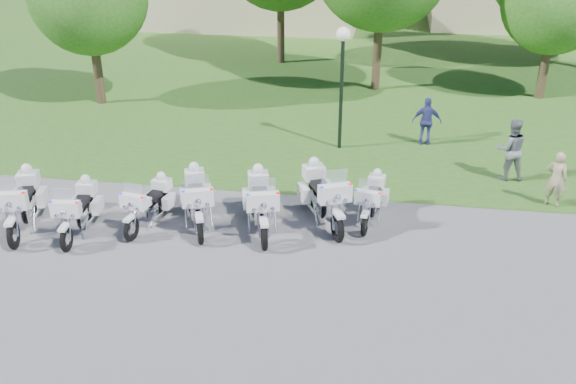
# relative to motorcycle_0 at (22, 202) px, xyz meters

# --- Properties ---
(ground) EXTENTS (100.00, 100.00, 0.00)m
(ground) POSITION_rel_motorcycle_0_xyz_m (5.66, -0.08, -0.72)
(ground) COLOR slate
(ground) RESTS_ON ground
(grass_lawn) EXTENTS (100.00, 48.00, 0.01)m
(grass_lawn) POSITION_rel_motorcycle_0_xyz_m (5.66, 26.92, -0.71)
(grass_lawn) COLOR #355C1D
(grass_lawn) RESTS_ON ground
(motorcycle_0) EXTENTS (1.28, 2.50, 1.72)m
(motorcycle_0) POSITION_rel_motorcycle_0_xyz_m (0.00, 0.00, 0.00)
(motorcycle_0) COLOR black
(motorcycle_0) RESTS_ON ground
(motorcycle_1) EXTENTS (0.89, 2.26, 1.52)m
(motorcycle_1) POSITION_rel_motorcycle_0_xyz_m (1.49, -0.01, -0.08)
(motorcycle_1) COLOR black
(motorcycle_1) RESTS_ON ground
(motorcycle_2) EXTENTS (0.94, 2.13, 1.44)m
(motorcycle_2) POSITION_rel_motorcycle_0_xyz_m (3.07, 0.66, -0.11)
(motorcycle_2) COLOR black
(motorcycle_2) RESTS_ON ground
(motorcycle_3) EXTENTS (1.35, 2.41, 1.68)m
(motorcycle_3) POSITION_rel_motorcycle_0_xyz_m (4.26, 0.89, -0.01)
(motorcycle_3) COLOR black
(motorcycle_3) RESTS_ON ground
(motorcycle_4) EXTENTS (1.28, 2.53, 1.73)m
(motorcycle_4) POSITION_rel_motorcycle_0_xyz_m (5.90, 0.90, 0.01)
(motorcycle_4) COLOR black
(motorcycle_4) RESTS_ON ground
(motorcycle_5) EXTENTS (1.55, 2.47, 1.78)m
(motorcycle_5) POSITION_rel_motorcycle_0_xyz_m (7.41, 1.53, 0.03)
(motorcycle_5) COLOR black
(motorcycle_5) RESTS_ON ground
(motorcycle_6) EXTENTS (0.88, 2.11, 1.42)m
(motorcycle_6) POSITION_rel_motorcycle_0_xyz_m (8.64, 1.80, -0.12)
(motorcycle_6) COLOR black
(motorcycle_6) RESTS_ON ground
(lamp_post) EXTENTS (0.44, 0.44, 3.98)m
(lamp_post) POSITION_rel_motorcycle_0_xyz_m (7.39, 6.77, 2.30)
(lamp_post) COLOR black
(lamp_post) RESTS_ON ground
(bystander_a) EXTENTS (0.67, 0.57, 1.55)m
(bystander_a) POSITION_rel_motorcycle_0_xyz_m (13.47, 3.42, 0.06)
(bystander_a) COLOR tan
(bystander_a) RESTS_ON ground
(bystander_b) EXTENTS (0.97, 0.79, 1.86)m
(bystander_b) POSITION_rel_motorcycle_0_xyz_m (12.52, 5.04, 0.21)
(bystander_b) COLOR slate
(bystander_b) RESTS_ON ground
(bystander_c) EXTENTS (0.96, 0.41, 1.62)m
(bystander_c) POSITION_rel_motorcycle_0_xyz_m (10.21, 7.55, 0.09)
(bystander_c) COLOR #373B86
(bystander_c) RESTS_ON ground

